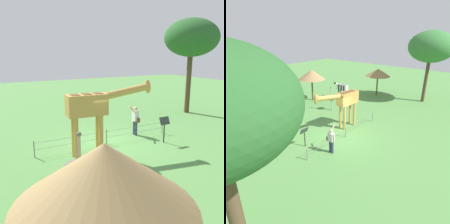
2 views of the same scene
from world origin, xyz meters
The scene contains 8 objects.
ground_plane centered at (0.00, 0.00, 0.00)m, with size 60.00×60.00×0.00m, color #568E47.
giraffe centered at (-1.07, -0.81, 2.17)m, with size 4.02×0.82×3.24m.
visitor centered at (2.03, 0.69, 0.90)m, with size 0.65×0.59×1.71m.
ostrich centered at (-3.17, -3.97, 1.18)m, with size 0.70×0.56×2.25m.
shade_hut_far centered at (-3.99, -7.45, 2.72)m, with size 2.74×2.74×3.22m.
tree_northeast centered at (8.44, 3.31, 5.40)m, with size 3.83×3.83×6.78m.
info_sign centered at (2.62, -1.02, 0.95)m, with size 0.56×0.21×1.32m.
wire_fence centered at (0.00, 0.18, 0.40)m, with size 7.05×0.05×0.75m.
Camera 1 is at (-5.49, -10.41, 4.44)m, focal length 40.82 mm.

